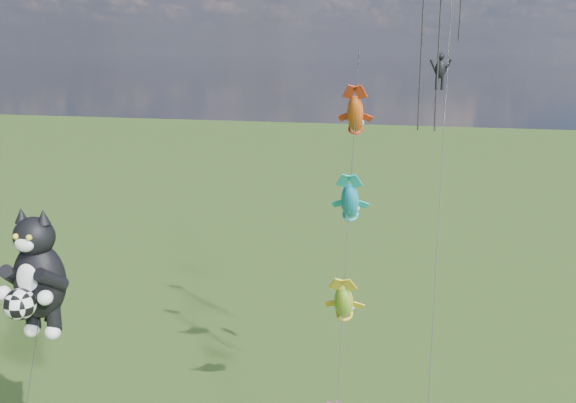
# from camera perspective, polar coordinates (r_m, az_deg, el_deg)

# --- Properties ---
(cat_kite_rig) EXTENTS (2.70, 4.14, 12.08)m
(cat_kite_rig) POSITION_cam_1_polar(r_m,az_deg,el_deg) (30.23, -21.49, -6.03)
(cat_kite_rig) COLOR brown
(cat_kite_rig) RESTS_ON ground
(fish_windsock_rig) EXTENTS (1.99, 15.90, 18.79)m
(fish_windsock_rig) POSITION_cam_1_polar(r_m,az_deg,el_deg) (26.88, 5.25, -4.41)
(fish_windsock_rig) COLOR brown
(fish_windsock_rig) RESTS_ON ground
(parafoil_rig) EXTENTS (1.90, 17.52, 28.00)m
(parafoil_rig) POSITION_cam_1_polar(r_m,az_deg,el_deg) (28.96, 13.58, 15.12)
(parafoil_rig) COLOR brown
(parafoil_rig) RESTS_ON ground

